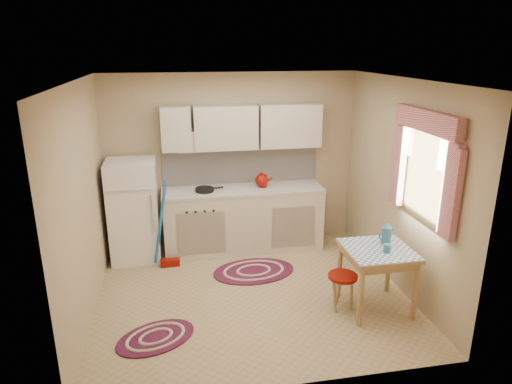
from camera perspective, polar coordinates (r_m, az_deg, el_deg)
room_shell at (r=5.26m, az=0.60°, el=4.15°), size 3.64×3.60×2.52m
fridge at (r=6.42m, az=-15.01°, el=-2.28°), size 0.65×0.60×1.40m
broom at (r=6.11m, az=-10.98°, el=-4.05°), size 0.28×0.13×1.20m
base_cabinets at (r=6.60m, az=-1.62°, el=-3.50°), size 2.25×0.60×0.88m
countertop at (r=6.45m, az=-1.65°, el=0.31°), size 2.27×0.62×0.04m
frying_pan at (r=6.33m, az=-6.44°, el=0.29°), size 0.31×0.31×0.05m
red_kettle at (r=6.46m, az=0.70°, el=1.49°), size 0.21×0.19×0.21m
red_canister at (r=6.47m, az=0.92°, el=1.30°), size 0.11×0.11×0.16m
table at (r=5.35m, az=14.75°, el=-10.44°), size 0.72×0.72×0.72m
stool at (r=5.32m, az=10.68°, el=-12.15°), size 0.37×0.37×0.42m
coffee_pot at (r=5.30m, az=16.01°, el=-4.95°), size 0.15×0.14×0.26m
mug at (r=5.11m, az=16.07°, el=-6.81°), size 0.10×0.10×0.10m
rug_center at (r=6.10m, az=-0.29°, el=-9.85°), size 1.15×0.82×0.02m
rug_left at (r=4.98m, az=-12.41°, el=-17.35°), size 0.97×0.84×0.02m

